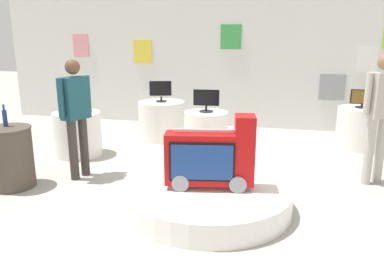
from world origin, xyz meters
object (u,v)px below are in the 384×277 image
(tv_on_far_right, at_px, (161,90))
(display_pedestal_center_rear, at_px, (78,134))
(display_pedestal_left_rear, at_px, (359,128))
(bottle_on_side_table, at_px, (5,118))
(tv_on_right_rear, at_px, (206,100))
(tv_on_center_rear, at_px, (75,103))
(tv_on_left_rear, at_px, (363,99))
(display_pedestal_far_right, at_px, (162,120))
(main_display_pedestal, at_px, (209,198))
(novelty_firetruck_tv, at_px, (211,159))
(display_pedestal_right_rear, at_px, (206,133))
(side_table_round, at_px, (10,157))
(shopper_browsing_near_truck, at_px, (380,109))
(shopper_browsing_rear, at_px, (76,110))

(tv_on_far_right, bearing_deg, display_pedestal_center_rear, -126.99)
(display_pedestal_left_rear, bearing_deg, bottle_on_side_table, -147.85)
(tv_on_right_rear, bearing_deg, tv_on_center_rear, -164.94)
(display_pedestal_left_rear, distance_m, tv_on_left_rear, 0.53)
(display_pedestal_center_rear, bearing_deg, display_pedestal_left_rear, 18.77)
(display_pedestal_left_rear, distance_m, tv_on_right_rear, 2.81)
(display_pedestal_center_rear, height_order, tv_on_right_rear, tv_on_right_rear)
(display_pedestal_left_rear, height_order, display_pedestal_far_right, same)
(main_display_pedestal, xyz_separation_m, novelty_firetruck_tv, (0.02, -0.00, 0.48))
(display_pedestal_right_rear, relative_size, display_pedestal_far_right, 0.83)
(side_table_round, bearing_deg, tv_on_center_rear, 85.18)
(main_display_pedestal, relative_size, display_pedestal_left_rear, 2.41)
(display_pedestal_far_right, distance_m, bottle_on_side_table, 3.10)
(novelty_firetruck_tv, relative_size, tv_on_center_rear, 2.72)
(novelty_firetruck_tv, bearing_deg, display_pedestal_far_right, 117.84)
(display_pedestal_center_rear, height_order, shopper_browsing_near_truck, shopper_browsing_near_truck)
(tv_on_center_rear, relative_size, side_table_round, 0.47)
(main_display_pedestal, height_order, display_pedestal_center_rear, display_pedestal_center_rear)
(tv_on_left_rear, height_order, tv_on_center_rear, tv_on_left_rear)
(main_display_pedestal, bearing_deg, tv_on_left_rear, 56.30)
(main_display_pedestal, relative_size, tv_on_right_rear, 4.40)
(side_table_round, bearing_deg, bottle_on_side_table, 128.75)
(display_pedestal_far_right, xyz_separation_m, tv_on_far_right, (-0.00, -0.00, 0.59))
(tv_on_right_rear, height_order, display_pedestal_far_right, tv_on_right_rear)
(tv_on_far_right, bearing_deg, display_pedestal_far_right, 73.32)
(display_pedestal_center_rear, bearing_deg, tv_on_far_right, 53.01)
(tv_on_center_rear, bearing_deg, display_pedestal_far_right, 53.16)
(bottle_on_side_table, bearing_deg, tv_on_left_rear, 32.12)
(display_pedestal_left_rear, bearing_deg, display_pedestal_far_right, -176.64)
(shopper_browsing_near_truck, bearing_deg, display_pedestal_right_rear, 162.86)
(tv_on_right_rear, distance_m, display_pedestal_far_right, 1.43)
(display_pedestal_left_rear, height_order, tv_on_far_right, tv_on_far_right)
(novelty_firetruck_tv, bearing_deg, display_pedestal_center_rear, 148.73)
(display_pedestal_right_rear, distance_m, shopper_browsing_rear, 2.21)
(tv_on_center_rear, bearing_deg, tv_on_far_right, 53.11)
(display_pedestal_far_right, relative_size, shopper_browsing_near_truck, 0.51)
(tv_on_far_right, bearing_deg, display_pedestal_right_rear, -37.51)
(display_pedestal_left_rear, relative_size, side_table_round, 0.97)
(novelty_firetruck_tv, height_order, shopper_browsing_rear, shopper_browsing_rear)
(display_pedestal_right_rear, xyz_separation_m, shopper_browsing_near_truck, (2.47, -0.76, 0.65))
(novelty_firetruck_tv, bearing_deg, tv_on_right_rear, 103.31)
(tv_on_right_rear, xyz_separation_m, bottle_on_side_table, (-2.24, -2.00, -0.00))
(tv_on_left_rear, bearing_deg, tv_on_center_rear, -161.23)
(display_pedestal_far_right, height_order, side_table_round, side_table_round)
(novelty_firetruck_tv, xyz_separation_m, tv_on_center_rear, (-2.56, 1.55, 0.28))
(display_pedestal_center_rear, bearing_deg, tv_on_left_rear, 18.72)
(bottle_on_side_table, bearing_deg, main_display_pedestal, -2.33)
(display_pedestal_far_right, bearing_deg, display_pedestal_left_rear, 3.36)
(display_pedestal_center_rear, bearing_deg, novelty_firetruck_tv, -31.27)
(bottle_on_side_table, relative_size, shopper_browsing_rear, 0.18)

